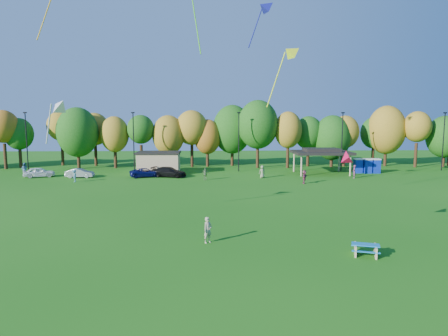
{
  "coord_description": "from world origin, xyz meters",
  "views": [
    {
      "loc": [
        -2.38,
        -21.0,
        8.14
      ],
      "look_at": [
        -1.44,
        6.0,
        4.77
      ],
      "focal_mm": 32.0,
      "sensor_mm": 36.0,
      "label": 1
    }
  ],
  "objects_px": {
    "picnic_table": "(365,249)",
    "kite_flyer": "(208,230)",
    "car_b": "(80,173)",
    "car_c": "(146,173)",
    "car_d": "(169,172)",
    "car_a": "(39,172)",
    "porta_potties": "(367,166)"
  },
  "relations": [
    {
      "from": "car_b",
      "to": "car_c",
      "type": "height_order",
      "value": "car_b"
    },
    {
      "from": "car_a",
      "to": "car_b",
      "type": "xyz_separation_m",
      "value": [
        5.8,
        -0.59,
        -0.07
      ]
    },
    {
      "from": "picnic_table",
      "to": "car_a",
      "type": "xyz_separation_m",
      "value": [
        -33.09,
        33.12,
        0.3
      ]
    },
    {
      "from": "car_a",
      "to": "car_b",
      "type": "bearing_deg",
      "value": -115.72
    },
    {
      "from": "porta_potties",
      "to": "car_d",
      "type": "distance_m",
      "value": 29.42
    },
    {
      "from": "kite_flyer",
      "to": "car_c",
      "type": "bearing_deg",
      "value": 65.77
    },
    {
      "from": "picnic_table",
      "to": "car_c",
      "type": "relative_size",
      "value": 0.43
    },
    {
      "from": "kite_flyer",
      "to": "car_d",
      "type": "relative_size",
      "value": 0.35
    },
    {
      "from": "kite_flyer",
      "to": "car_b",
      "type": "relative_size",
      "value": 0.45
    },
    {
      "from": "porta_potties",
      "to": "car_c",
      "type": "bearing_deg",
      "value": -174.69
    },
    {
      "from": "car_c",
      "to": "car_d",
      "type": "relative_size",
      "value": 0.92
    },
    {
      "from": "kite_flyer",
      "to": "car_a",
      "type": "distance_m",
      "value": 38.48
    },
    {
      "from": "car_b",
      "to": "car_d",
      "type": "distance_m",
      "value": 12.27
    },
    {
      "from": "car_b",
      "to": "kite_flyer",
      "type": "bearing_deg",
      "value": -150.2
    },
    {
      "from": "kite_flyer",
      "to": "car_b",
      "type": "xyz_separation_m",
      "value": [
        -17.85,
        29.75,
        -0.23
      ]
    },
    {
      "from": "picnic_table",
      "to": "kite_flyer",
      "type": "bearing_deg",
      "value": -178.16
    },
    {
      "from": "porta_potties",
      "to": "car_a",
      "type": "height_order",
      "value": "porta_potties"
    },
    {
      "from": "picnic_table",
      "to": "car_c",
      "type": "bearing_deg",
      "value": 137.33
    },
    {
      "from": "picnic_table",
      "to": "car_a",
      "type": "bearing_deg",
      "value": 153.2
    },
    {
      "from": "porta_potties",
      "to": "car_c",
      "type": "relative_size",
      "value": 0.84
    },
    {
      "from": "kite_flyer",
      "to": "car_c",
      "type": "relative_size",
      "value": 0.38
    },
    {
      "from": "car_b",
      "to": "car_d",
      "type": "relative_size",
      "value": 0.78
    },
    {
      "from": "kite_flyer",
      "to": "car_c",
      "type": "xyz_separation_m",
      "value": [
        -8.79,
        29.98,
        -0.24
      ]
    },
    {
      "from": "car_a",
      "to": "picnic_table",
      "type": "bearing_deg",
      "value": -154.91
    },
    {
      "from": "picnic_table",
      "to": "car_d",
      "type": "relative_size",
      "value": 0.39
    },
    {
      "from": "car_a",
      "to": "car_d",
      "type": "height_order",
      "value": "car_d"
    },
    {
      "from": "car_d",
      "to": "car_c",
      "type": "bearing_deg",
      "value": 103.71
    },
    {
      "from": "picnic_table",
      "to": "kite_flyer",
      "type": "relative_size",
      "value": 1.11
    },
    {
      "from": "picnic_table",
      "to": "car_a",
      "type": "distance_m",
      "value": 46.82
    },
    {
      "from": "kite_flyer",
      "to": "car_d",
      "type": "xyz_separation_m",
      "value": [
        -5.58,
        29.9,
        -0.15
      ]
    },
    {
      "from": "kite_flyer",
      "to": "car_b",
      "type": "height_order",
      "value": "kite_flyer"
    },
    {
      "from": "car_a",
      "to": "car_c",
      "type": "xyz_separation_m",
      "value": [
        14.86,
        -0.36,
        -0.08
      ]
    }
  ]
}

